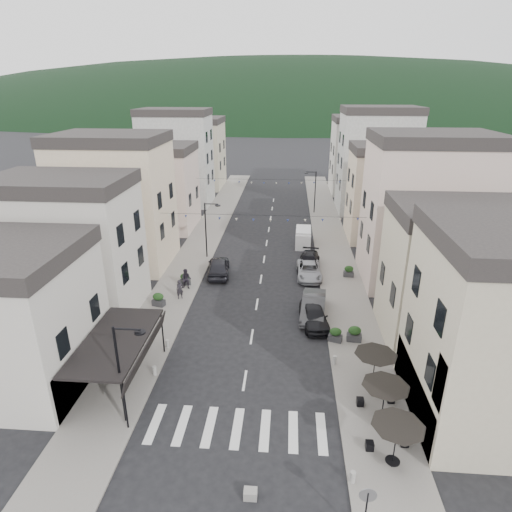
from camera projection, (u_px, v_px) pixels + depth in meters
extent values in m
plane|color=black|center=(232.00, 458.00, 21.08)|extent=(700.00, 700.00, 0.00)
cube|color=slate|center=(205.00, 238.00, 51.21)|extent=(4.00, 76.00, 0.12)
cube|color=slate|center=(331.00, 241.00, 50.12)|extent=(4.00, 76.00, 0.12)
ellipsoid|color=black|center=(288.00, 111.00, 298.68)|extent=(640.00, 360.00, 70.00)
cube|color=black|center=(115.00, 340.00, 25.05)|extent=(3.60, 7.50, 0.15)
cube|color=black|center=(146.00, 349.00, 25.11)|extent=(0.34, 7.50, 0.99)
cylinder|color=black|center=(125.00, 405.00, 22.29)|extent=(0.10, 0.10, 3.20)
cylinder|color=black|center=(163.00, 333.00, 28.76)|extent=(0.10, 0.10, 3.20)
cube|color=beige|center=(69.00, 253.00, 33.22)|extent=(10.00, 7.00, 10.00)
cube|color=#262323|center=(57.00, 183.00, 31.17)|extent=(10.20, 7.14, 1.00)
cube|color=beige|center=(117.00, 206.00, 42.10)|extent=(10.00, 8.00, 12.00)
cube|color=#262323|center=(108.00, 138.00, 39.68)|extent=(10.20, 8.16, 1.00)
cube|color=beige|center=(154.00, 191.00, 53.67)|extent=(10.00, 8.00, 9.50)
cube|color=#262323|center=(150.00, 148.00, 51.71)|extent=(10.20, 8.16, 1.00)
cube|color=#979893|center=(177.00, 161.00, 64.12)|extent=(10.00, 7.00, 13.00)
cube|color=#262323|center=(174.00, 112.00, 61.51)|extent=(10.20, 7.14, 1.00)
cube|color=#B5AA90|center=(194.00, 156.00, 75.60)|extent=(10.00, 9.00, 11.00)
cube|color=#262323|center=(192.00, 120.00, 73.36)|extent=(10.20, 9.18, 1.00)
cube|color=#B5AA90|center=(462.00, 282.00, 29.46)|extent=(10.00, 7.00, 9.00)
cube|color=#262323|center=(476.00, 212.00, 27.60)|extent=(10.20, 7.14, 1.00)
cube|color=beige|center=(424.00, 216.00, 38.06)|extent=(10.00, 8.00, 12.50)
cube|color=#262323|center=(436.00, 138.00, 35.55)|extent=(10.20, 8.16, 1.00)
cube|color=beige|center=(393.00, 197.00, 49.63)|extent=(10.00, 7.00, 10.00)
cube|color=#262323|center=(399.00, 149.00, 47.58)|extent=(10.20, 7.14, 1.00)
cube|color=#979893|center=(376.00, 164.00, 60.08)|extent=(10.00, 8.00, 13.50)
cube|color=#262323|center=(381.00, 110.00, 57.38)|extent=(10.20, 8.16, 1.00)
cube|color=beige|center=(362.00, 158.00, 71.56)|extent=(10.00, 9.00, 11.50)
cube|color=#262323|center=(366.00, 119.00, 69.23)|extent=(10.20, 9.18, 1.00)
cylinder|color=black|center=(395.00, 448.00, 20.05)|extent=(0.06, 0.06, 2.30)
cone|color=black|center=(397.00, 430.00, 19.64)|extent=(2.50, 2.50, 0.55)
cylinder|color=black|center=(393.00, 461.00, 20.34)|extent=(0.70, 0.70, 0.04)
cylinder|color=black|center=(383.00, 407.00, 22.64)|extent=(0.06, 0.06, 2.30)
cone|color=black|center=(385.00, 390.00, 22.23)|extent=(2.50, 2.50, 0.55)
cylinder|color=black|center=(381.00, 418.00, 22.93)|extent=(0.70, 0.70, 0.04)
cylinder|color=black|center=(373.00, 374.00, 25.23)|extent=(0.06, 0.06, 2.30)
cone|color=black|center=(375.00, 358.00, 24.82)|extent=(2.50, 2.50, 0.55)
cylinder|color=black|center=(372.00, 384.00, 25.52)|extent=(0.70, 0.70, 0.04)
cylinder|color=black|center=(120.00, 377.00, 22.25)|extent=(0.14, 0.14, 6.00)
cylinder|color=black|center=(127.00, 329.00, 21.12)|extent=(1.40, 0.10, 0.10)
cylinder|color=black|center=(140.00, 332.00, 21.13)|extent=(0.56, 0.56, 0.08)
cylinder|color=black|center=(206.00, 231.00, 44.46)|extent=(0.14, 0.14, 6.00)
cylinder|color=black|center=(211.00, 204.00, 43.33)|extent=(1.40, 0.10, 0.10)
cylinder|color=black|center=(218.00, 205.00, 43.34)|extent=(0.56, 0.56, 0.08)
cylinder|color=black|center=(315.00, 193.00, 60.23)|extent=(0.14, 0.14, 6.00)
cylinder|color=black|center=(311.00, 172.00, 59.21)|extent=(1.40, 0.10, 0.10)
cylinder|color=black|center=(306.00, 173.00, 59.31)|extent=(0.56, 0.56, 0.08)
cylinder|color=slate|center=(368.00, 495.00, 16.54)|extent=(0.70, 0.04, 0.70)
cylinder|color=gray|center=(155.00, 370.00, 26.88)|extent=(0.26, 0.26, 0.60)
cylinder|color=gray|center=(168.00, 344.00, 29.66)|extent=(0.26, 0.26, 0.60)
cylinder|color=gray|center=(335.00, 360.00, 27.91)|extent=(0.26, 0.26, 0.60)
cylinder|color=gray|center=(353.00, 477.00, 19.58)|extent=(0.26, 0.26, 0.60)
cylinder|color=black|center=(262.00, 215.00, 39.20)|extent=(19.00, 0.02, 0.02)
cone|color=beige|center=(169.00, 215.00, 39.90)|extent=(0.28, 0.28, 0.24)
cone|color=navy|center=(186.00, 216.00, 39.82)|extent=(0.28, 0.28, 0.24)
cone|color=beige|center=(202.00, 218.00, 39.73)|extent=(0.28, 0.28, 0.24)
cone|color=navy|center=(219.00, 219.00, 39.64)|extent=(0.28, 0.28, 0.24)
cone|color=beige|center=(236.00, 220.00, 39.54)|extent=(0.28, 0.28, 0.24)
cone|color=navy|center=(253.00, 220.00, 39.44)|extent=(0.28, 0.28, 0.24)
cone|color=beige|center=(270.00, 221.00, 39.32)|extent=(0.28, 0.28, 0.24)
cone|color=navy|center=(288.00, 221.00, 39.20)|extent=(0.28, 0.28, 0.24)
cone|color=beige|center=(305.00, 221.00, 39.07)|extent=(0.28, 0.28, 0.24)
cone|color=navy|center=(322.00, 220.00, 38.93)|extent=(0.28, 0.28, 0.24)
cone|color=beige|center=(340.00, 220.00, 38.79)|extent=(0.28, 0.28, 0.24)
cone|color=navy|center=(358.00, 219.00, 38.64)|extent=(0.28, 0.28, 0.24)
cylinder|color=black|center=(270.00, 180.00, 54.01)|extent=(19.00, 0.02, 0.02)
cone|color=beige|center=(202.00, 180.00, 54.70)|extent=(0.28, 0.28, 0.24)
cone|color=navy|center=(214.00, 181.00, 54.62)|extent=(0.28, 0.28, 0.24)
cone|color=beige|center=(227.00, 182.00, 54.54)|extent=(0.28, 0.28, 0.24)
cone|color=navy|center=(239.00, 182.00, 54.45)|extent=(0.28, 0.28, 0.24)
cone|color=beige|center=(251.00, 183.00, 54.35)|extent=(0.28, 0.28, 0.24)
cone|color=navy|center=(264.00, 183.00, 54.24)|extent=(0.28, 0.28, 0.24)
cone|color=beige|center=(276.00, 183.00, 54.13)|extent=(0.28, 0.28, 0.24)
cone|color=navy|center=(289.00, 183.00, 54.01)|extent=(0.28, 0.28, 0.24)
cone|color=beige|center=(301.00, 183.00, 53.88)|extent=(0.28, 0.28, 0.24)
cone|color=navy|center=(314.00, 183.00, 53.74)|extent=(0.28, 0.28, 0.24)
cone|color=beige|center=(327.00, 183.00, 53.59)|extent=(0.28, 0.28, 0.24)
cone|color=navy|center=(340.00, 182.00, 53.45)|extent=(0.28, 0.28, 0.24)
imported|color=black|center=(314.00, 315.00, 32.58)|extent=(2.45, 4.78, 1.56)
imported|color=#37373A|center=(313.00, 306.00, 33.78)|extent=(2.33, 5.33, 1.70)
imported|color=#9B9DA4|center=(309.00, 270.00, 40.74)|extent=(2.40, 4.97, 1.37)
imported|color=black|center=(309.00, 262.00, 42.66)|extent=(2.55, 5.11, 1.43)
imported|color=black|center=(218.00, 266.00, 41.19)|extent=(2.58, 5.22, 1.71)
cube|color=silver|center=(303.00, 237.00, 48.93)|extent=(1.84, 4.31, 1.77)
cube|color=silver|center=(303.00, 231.00, 48.09)|extent=(1.74, 2.89, 0.44)
cylinder|color=black|center=(296.00, 247.00, 47.75)|extent=(0.24, 0.63, 0.62)
cylinder|color=black|center=(309.00, 247.00, 47.60)|extent=(0.24, 0.63, 0.62)
cylinder|color=black|center=(297.00, 237.00, 50.69)|extent=(0.24, 0.63, 0.62)
cylinder|color=black|center=(309.00, 238.00, 50.54)|extent=(0.24, 0.63, 0.62)
imported|color=black|center=(180.00, 289.00, 36.32)|extent=(0.73, 0.65, 1.68)
imported|color=black|center=(186.00, 279.00, 38.05)|extent=(0.94, 0.75, 1.87)
cube|color=gray|center=(250.00, 494.00, 18.99)|extent=(0.60, 0.45, 0.45)
cube|color=#29292B|center=(159.00, 303.00, 35.33)|extent=(1.14, 0.83, 0.51)
ellipsoid|color=black|center=(158.00, 297.00, 35.12)|extent=(0.90, 0.57, 0.66)
cube|color=#2E2E30|center=(185.00, 282.00, 39.06)|extent=(1.10, 0.79, 0.49)
ellipsoid|color=black|center=(185.00, 277.00, 38.86)|extent=(0.87, 0.55, 0.63)
cube|color=#2A2B2D|center=(335.00, 338.00, 30.44)|extent=(1.07, 0.78, 0.48)
ellipsoid|color=black|center=(336.00, 332.00, 30.24)|extent=(0.84, 0.53, 0.61)
cube|color=#2B2B2E|center=(354.00, 337.00, 30.47)|extent=(1.09, 0.68, 0.52)
ellipsoid|color=black|center=(355.00, 330.00, 30.26)|extent=(0.92, 0.58, 0.67)
cube|color=#313234|center=(348.00, 274.00, 40.74)|extent=(0.99, 0.58, 0.48)
ellipsoid|color=black|center=(349.00, 269.00, 40.55)|extent=(0.85, 0.54, 0.62)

